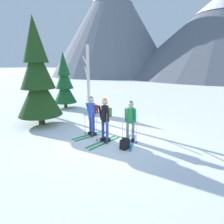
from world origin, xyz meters
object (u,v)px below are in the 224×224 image
at_px(pine_tree_mid, 38,77).
at_px(birch_tree_tall, 88,83).
at_px(skier_in_blue, 92,114).
at_px(skier_in_black, 105,118).
at_px(skier_in_green, 131,119).
at_px(pine_tree_near, 64,83).
at_px(backpack_on_snow_front, 125,144).
at_px(birch_tree_slender, 37,68).

height_order(pine_tree_mid, birch_tree_tall, pine_tree_mid).
xyz_separation_m(skier_in_blue, pine_tree_mid, (-3.11, 0.54, 1.40)).
relative_size(skier_in_blue, skier_in_black, 0.98).
height_order(skier_in_green, birch_tree_tall, birch_tree_tall).
relative_size(pine_tree_near, backpack_on_snow_front, 9.92).
relative_size(skier_in_blue, backpack_on_snow_front, 4.40).
xyz_separation_m(pine_tree_mid, birch_tree_slender, (-1.50, 1.75, 0.42)).
bearing_deg(skier_in_blue, birch_tree_slender, 153.58).
xyz_separation_m(skier_in_black, pine_tree_mid, (-3.88, 0.99, 1.37)).
bearing_deg(skier_in_green, birch_tree_slender, 159.38).
bearing_deg(skier_in_blue, skier_in_green, -2.59).
xyz_separation_m(skier_in_blue, skier_in_black, (0.78, -0.45, 0.03)).
bearing_deg(birch_tree_tall, skier_in_blue, -60.22).
xyz_separation_m(skier_in_blue, pine_tree_near, (-4.15, 4.28, 0.80)).
xyz_separation_m(pine_tree_near, birch_tree_slender, (-0.46, -1.99, 1.02)).
relative_size(pine_tree_mid, backpack_on_snow_front, 13.31).
bearing_deg(skier_in_green, backpack_on_snow_front, -90.37).
distance_m(skier_in_black, skier_in_green, 0.98).
bearing_deg(backpack_on_snow_front, pine_tree_mid, 164.24).
height_order(skier_in_green, pine_tree_near, pine_tree_near).
distance_m(skier_in_black, pine_tree_mid, 4.23).
height_order(skier_in_blue, birch_tree_tall, birch_tree_tall).
relative_size(skier_in_blue, pine_tree_near, 0.44).
bearing_deg(skier_in_black, backpack_on_snow_front, -21.75).
bearing_deg(pine_tree_near, backpack_on_snow_front, -41.16).
bearing_deg(pine_tree_mid, birch_tree_slender, 130.54).
distance_m(pine_tree_near, birch_tree_tall, 3.78).
bearing_deg(backpack_on_snow_front, pine_tree_near, 138.84).
distance_m(skier_in_black, birch_tree_slender, 6.29).
height_order(pine_tree_mid, birch_tree_slender, birch_tree_slender).
bearing_deg(pine_tree_mid, backpack_on_snow_front, -15.76).
relative_size(skier_in_green, pine_tree_mid, 0.32).
bearing_deg(birch_tree_slender, pine_tree_near, 77.07).
bearing_deg(skier_in_black, pine_tree_near, 136.14).
relative_size(skier_in_blue, birch_tree_slender, 0.31).
xyz_separation_m(pine_tree_near, backpack_on_snow_front, (5.82, -5.09, -1.57)).
distance_m(pine_tree_near, pine_tree_mid, 3.92).
distance_m(skier_in_blue, birch_tree_slender, 5.45).
bearing_deg(skier_in_blue, skier_in_black, -30.28).
bearing_deg(pine_tree_near, skier_in_blue, -45.89).
bearing_deg(pine_tree_mid, pine_tree_near, 105.53).
xyz_separation_m(skier_in_green, backpack_on_snow_front, (-0.00, -0.73, -0.73)).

